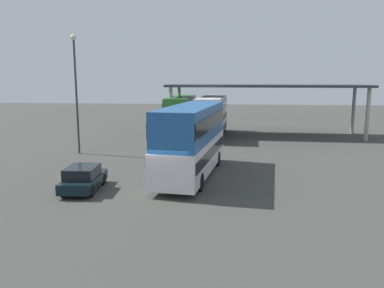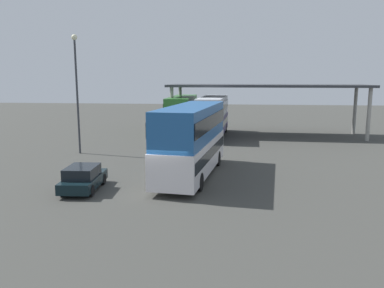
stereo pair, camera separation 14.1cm
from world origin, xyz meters
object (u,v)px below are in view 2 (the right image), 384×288
object	(u,v)px
double_decker_near_canopy	(182,113)
lamppost_tall	(77,82)
parked_hatchback	(83,178)
double_decker_main	(192,138)
double_decker_mid_row	(213,115)

from	to	relation	value
double_decker_near_canopy	lamppost_tall	xyz separation A→B (m)	(-6.64, -12.38, 3.51)
parked_hatchback	double_decker_main	bearing A→B (deg)	-59.60
double_decker_near_canopy	double_decker_main	bearing A→B (deg)	-171.04
double_decker_main	parked_hatchback	xyz separation A→B (m)	(-5.50, -3.76, -1.71)
parked_hatchback	lamppost_tall	bearing A→B (deg)	19.56
lamppost_tall	parked_hatchback	bearing A→B (deg)	-66.46
double_decker_main	parked_hatchback	world-z (taller)	double_decker_main
parked_hatchback	double_decker_near_canopy	bearing A→B (deg)	-10.00
double_decker_mid_row	lamppost_tall	world-z (taller)	lamppost_tall
parked_hatchback	lamppost_tall	distance (m)	11.89
double_decker_main	lamppost_tall	distance (m)	12.01
double_decker_main	double_decker_mid_row	distance (m)	16.40
double_decker_main	double_decker_mid_row	bearing A→B (deg)	5.28
double_decker_main	lamppost_tall	size ratio (longest dim) A/B	1.10
double_decker_near_canopy	double_decker_mid_row	distance (m)	4.08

